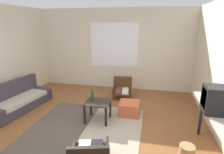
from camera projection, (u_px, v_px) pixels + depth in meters
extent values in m
plane|color=brown|center=(84.00, 134.00, 3.80)|extent=(7.80, 7.80, 0.00)
cube|color=beige|center=(114.00, 49.00, 6.29)|extent=(5.60, 0.12, 2.70)
cube|color=white|center=(114.00, 45.00, 6.19)|extent=(1.61, 0.01, 1.45)
cube|color=#4C4238|center=(61.00, 125.00, 4.14)|extent=(1.19, 2.26, 0.01)
cube|color=gray|center=(113.00, 131.00, 3.90)|extent=(1.19, 2.26, 0.01)
cube|color=#38333D|center=(21.00, 105.00, 4.87)|extent=(0.90, 1.81, 0.23)
cube|color=#B2A899|center=(21.00, 100.00, 4.81)|extent=(0.77, 1.62, 0.10)
cube|color=#38333D|center=(11.00, 93.00, 4.87)|extent=(0.38, 1.74, 0.63)
cube|color=#38333D|center=(41.00, 93.00, 5.55)|extent=(0.68, 0.27, 0.36)
cube|color=black|center=(98.00, 102.00, 4.21)|extent=(0.57, 0.52, 0.02)
cube|color=black|center=(91.00, 107.00, 4.53)|extent=(0.04, 0.04, 0.45)
cube|color=black|center=(110.00, 108.00, 4.43)|extent=(0.04, 0.04, 0.45)
cube|color=black|center=(85.00, 115.00, 4.12)|extent=(0.04, 0.04, 0.45)
cube|color=black|center=(106.00, 117.00, 4.02)|extent=(0.04, 0.04, 0.45)
cylinder|color=#472D19|center=(130.00, 98.00, 5.42)|extent=(0.04, 0.04, 0.15)
cylinder|color=#472D19|center=(113.00, 98.00, 5.47)|extent=(0.04, 0.04, 0.15)
cylinder|color=#472D19|center=(130.00, 93.00, 5.88)|extent=(0.04, 0.04, 0.15)
cylinder|color=#472D19|center=(115.00, 92.00, 5.93)|extent=(0.04, 0.04, 0.15)
cube|color=#472D19|center=(122.00, 92.00, 5.65)|extent=(0.64, 0.62, 0.05)
cube|color=silver|center=(125.00, 91.00, 5.60)|extent=(0.24, 0.52, 0.06)
cube|color=brown|center=(119.00, 91.00, 5.63)|extent=(0.24, 0.52, 0.06)
cube|color=#472D19|center=(123.00, 83.00, 5.83)|extent=(0.58, 0.13, 0.40)
cube|color=#472D19|center=(131.00, 89.00, 5.59)|extent=(0.10, 0.56, 0.04)
cube|color=#472D19|center=(113.00, 88.00, 5.65)|extent=(0.10, 0.56, 0.04)
cylinder|color=black|center=(77.00, 150.00, 3.21)|extent=(0.04, 0.04, 0.15)
cylinder|color=black|center=(106.00, 149.00, 3.23)|extent=(0.04, 0.04, 0.15)
cube|color=silver|center=(84.00, 152.00, 2.93)|extent=(0.34, 0.61, 0.06)
cube|color=black|center=(97.00, 152.00, 2.94)|extent=(0.34, 0.61, 0.06)
cube|color=black|center=(72.00, 150.00, 2.89)|extent=(0.21, 0.62, 0.04)
cube|color=black|center=(108.00, 149.00, 2.91)|extent=(0.21, 0.62, 0.04)
cube|color=#BC5633|center=(129.00, 108.00, 4.59)|extent=(0.50, 0.50, 0.32)
cube|color=#B2AD9E|center=(217.00, 112.00, 2.82)|extent=(0.36, 1.68, 0.04)
cylinder|color=black|center=(201.00, 115.00, 3.68)|extent=(0.06, 0.06, 0.86)
cube|color=black|center=(221.00, 100.00, 2.71)|extent=(0.48, 0.33, 0.41)
cube|color=black|center=(204.00, 98.00, 2.75)|extent=(0.01, 0.26, 0.29)
cylinder|color=#A87047|center=(212.00, 96.00, 3.11)|extent=(0.19, 0.19, 0.24)
cylinder|color=#A87047|center=(214.00, 86.00, 3.06)|extent=(0.07, 0.07, 0.10)
cylinder|color=#194723|center=(93.00, 96.00, 4.25)|extent=(0.07, 0.07, 0.22)
cylinder|color=#194723|center=(92.00, 90.00, 4.21)|extent=(0.03, 0.03, 0.06)
cylinder|color=#9E7A4C|center=(187.00, 152.00, 3.09)|extent=(0.26, 0.26, 0.24)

